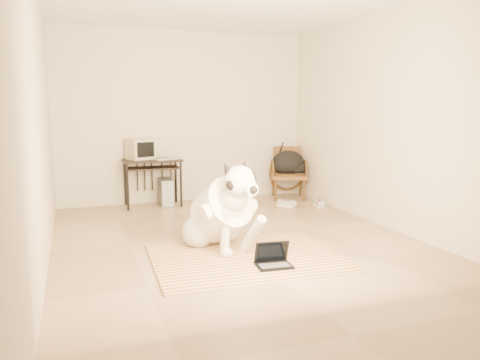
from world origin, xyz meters
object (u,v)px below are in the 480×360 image
computer_desk (152,166)px  rattan_chair (288,173)px  laptop (273,260)px  backpack (290,164)px  dog (222,213)px  pc_tower (166,192)px  crt_monitor (140,149)px

computer_desk → rattan_chair: 2.26m
laptop → computer_desk: (-0.61, 3.19, 0.55)m
computer_desk → backpack: bearing=-2.9°
dog → laptop: bearing=-67.8°
computer_desk → backpack: size_ratio=1.51×
dog → laptop: dog is taller
backpack → computer_desk: bearing=177.1°
backpack → rattan_chair: bearing=144.1°
computer_desk → pc_tower: 0.47m
backpack → pc_tower: bearing=176.1°
computer_desk → rattan_chair: rattan_chair is taller
laptop → crt_monitor: size_ratio=0.79×
computer_desk → crt_monitor: (-0.16, 0.08, 0.26)m
dog → pc_tower: 2.52m
pc_tower → computer_desk: bearing=-172.0°
dog → crt_monitor: bearing=100.7°
laptop → pc_tower: (-0.41, 3.22, 0.13)m
computer_desk → crt_monitor: size_ratio=1.97×
computer_desk → laptop: bearing=-79.1°
dog → computer_desk: size_ratio=1.52×
dog → rattan_chair: dog is taller
dog → rattan_chair: bearing=51.1°
computer_desk → crt_monitor: bearing=152.5°
dog → backpack: size_ratio=2.29×
pc_tower → rattan_chair: rattan_chair is taller
rattan_chair → backpack: (0.02, -0.01, 0.15)m
laptop → dog: bearing=112.2°
dog → backpack: (1.94, 2.37, 0.17)m
dog → backpack: bearing=50.7°
crt_monitor → backpack: size_ratio=0.77×
rattan_chair → backpack: 0.15m
rattan_chair → laptop: bearing=-117.9°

